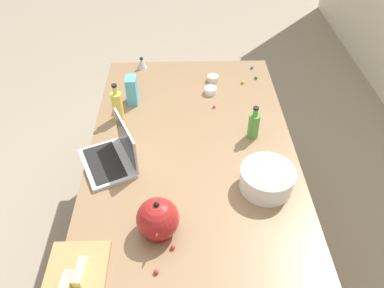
{
  "coord_description": "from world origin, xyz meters",
  "views": [
    {
      "loc": [
        1.43,
        -0.04,
        2.25
      ],
      "look_at": [
        0.0,
        0.0,
        0.95
      ],
      "focal_mm": 35.25,
      "sensor_mm": 36.0,
      "label": 1
    }
  ],
  "objects_px": {
    "laptop": "(113,156)",
    "butter_stick_left": "(65,286)",
    "bottle_oil": "(117,105)",
    "mixing_bowl_large": "(267,178)",
    "ramekin_small": "(211,90)",
    "kettle": "(158,219)",
    "ramekin_medium": "(213,78)",
    "candy_bag": "(132,90)",
    "kitchen_timer": "(142,63)",
    "butter_stick_right": "(80,272)",
    "cutting_board": "(76,276)",
    "bottle_olive": "(254,125)"
  },
  "relations": [
    {
      "from": "kettle",
      "to": "bottle_oil",
      "type": "bearing_deg",
      "value": -161.7
    },
    {
      "from": "bottle_oil",
      "to": "kitchen_timer",
      "type": "xyz_separation_m",
      "value": [
        -0.55,
        0.09,
        -0.06
      ]
    },
    {
      "from": "cutting_board",
      "to": "ramekin_small",
      "type": "distance_m",
      "value": 1.36
    },
    {
      "from": "laptop",
      "to": "ramekin_small",
      "type": "relative_size",
      "value": 4.87
    },
    {
      "from": "laptop",
      "to": "butter_stick_left",
      "type": "relative_size",
      "value": 3.39
    },
    {
      "from": "ramekin_small",
      "to": "candy_bag",
      "type": "bearing_deg",
      "value": -80.19
    },
    {
      "from": "kettle",
      "to": "ramekin_medium",
      "type": "xyz_separation_m",
      "value": [
        -1.15,
        0.31,
        -0.06
      ]
    },
    {
      "from": "cutting_board",
      "to": "kettle",
      "type": "bearing_deg",
      "value": 123.37
    },
    {
      "from": "ramekin_small",
      "to": "candy_bag",
      "type": "relative_size",
      "value": 0.45
    },
    {
      "from": "laptop",
      "to": "bottle_olive",
      "type": "bearing_deg",
      "value": 103.91
    },
    {
      "from": "ramekin_small",
      "to": "kitchen_timer",
      "type": "height_order",
      "value": "kitchen_timer"
    },
    {
      "from": "mixing_bowl_large",
      "to": "ramekin_small",
      "type": "relative_size",
      "value": 3.36
    },
    {
      "from": "ramekin_small",
      "to": "kitchen_timer",
      "type": "xyz_separation_m",
      "value": [
        -0.31,
        -0.45,
        0.02
      ]
    },
    {
      "from": "bottle_olive",
      "to": "ramekin_small",
      "type": "bearing_deg",
      "value": -154.54
    },
    {
      "from": "laptop",
      "to": "bottle_oil",
      "type": "xyz_separation_m",
      "value": [
        -0.36,
        -0.02,
        0.05
      ]
    },
    {
      "from": "bottle_olive",
      "to": "mixing_bowl_large",
      "type": "bearing_deg",
      "value": 1.44
    },
    {
      "from": "butter_stick_right",
      "to": "bottle_oil",
      "type": "bearing_deg",
      "value": 178.21
    },
    {
      "from": "bottle_olive",
      "to": "butter_stick_right",
      "type": "height_order",
      "value": "bottle_olive"
    },
    {
      "from": "butter_stick_right",
      "to": "ramekin_small",
      "type": "xyz_separation_m",
      "value": [
        -1.22,
        0.57,
        -0.02
      ]
    },
    {
      "from": "laptop",
      "to": "kitchen_timer",
      "type": "xyz_separation_m",
      "value": [
        -0.91,
        0.08,
        -0.01
      ]
    },
    {
      "from": "ramekin_medium",
      "to": "ramekin_small",
      "type": "bearing_deg",
      "value": -9.51
    },
    {
      "from": "bottle_oil",
      "to": "ramekin_medium",
      "type": "bearing_deg",
      "value": 123.82
    },
    {
      "from": "candy_bag",
      "to": "mixing_bowl_large",
      "type": "bearing_deg",
      "value": 44.26
    },
    {
      "from": "laptop",
      "to": "ramekin_medium",
      "type": "xyz_separation_m",
      "value": [
        -0.74,
        0.55,
        -0.03
      ]
    },
    {
      "from": "mixing_bowl_large",
      "to": "bottle_olive",
      "type": "xyz_separation_m",
      "value": [
        -0.36,
        -0.01,
        0.02
      ]
    },
    {
      "from": "butter_stick_right",
      "to": "kitchen_timer",
      "type": "height_order",
      "value": "kitchen_timer"
    },
    {
      "from": "butter_stick_right",
      "to": "ramekin_small",
      "type": "bearing_deg",
      "value": 154.81
    },
    {
      "from": "mixing_bowl_large",
      "to": "candy_bag",
      "type": "relative_size",
      "value": 1.51
    },
    {
      "from": "bottle_oil",
      "to": "kettle",
      "type": "relative_size",
      "value": 1.07
    },
    {
      "from": "kettle",
      "to": "ramekin_small",
      "type": "bearing_deg",
      "value": 164.32
    },
    {
      "from": "butter_stick_right",
      "to": "kitchen_timer",
      "type": "bearing_deg",
      "value": 175.39
    },
    {
      "from": "bottle_olive",
      "to": "ramekin_medium",
      "type": "distance_m",
      "value": 0.59
    },
    {
      "from": "kettle",
      "to": "butter_stick_left",
      "type": "relative_size",
      "value": 1.94
    },
    {
      "from": "kettle",
      "to": "cutting_board",
      "type": "distance_m",
      "value": 0.38
    },
    {
      "from": "laptop",
      "to": "kettle",
      "type": "bearing_deg",
      "value": 29.99
    },
    {
      "from": "kitchen_timer",
      "to": "laptop",
      "type": "bearing_deg",
      "value": -4.83
    },
    {
      "from": "laptop",
      "to": "butter_stick_left",
      "type": "bearing_deg",
      "value": -7.74
    },
    {
      "from": "ramekin_medium",
      "to": "candy_bag",
      "type": "height_order",
      "value": "candy_bag"
    },
    {
      "from": "cutting_board",
      "to": "mixing_bowl_large",
      "type": "bearing_deg",
      "value": 118.46
    },
    {
      "from": "bottle_oil",
      "to": "ramekin_medium",
      "type": "distance_m",
      "value": 0.68
    },
    {
      "from": "butter_stick_left",
      "to": "kitchen_timer",
      "type": "xyz_separation_m",
      "value": [
        -1.58,
        0.17,
        -0.0
      ]
    },
    {
      "from": "laptop",
      "to": "kitchen_timer",
      "type": "relative_size",
      "value": 4.84
    },
    {
      "from": "bottle_oil",
      "to": "butter_stick_right",
      "type": "distance_m",
      "value": 0.98
    },
    {
      "from": "kettle",
      "to": "butter_stick_right",
      "type": "height_order",
      "value": "kettle"
    },
    {
      "from": "kettle",
      "to": "kitchen_timer",
      "type": "bearing_deg",
      "value": -172.97
    },
    {
      "from": "mixing_bowl_large",
      "to": "kettle",
      "type": "relative_size",
      "value": 1.21
    },
    {
      "from": "cutting_board",
      "to": "ramekin_medium",
      "type": "distance_m",
      "value": 1.49
    },
    {
      "from": "butter_stick_left",
      "to": "candy_bag",
      "type": "distance_m",
      "value": 1.2
    },
    {
      "from": "kettle",
      "to": "butter_stick_right",
      "type": "distance_m",
      "value": 0.35
    },
    {
      "from": "mixing_bowl_large",
      "to": "butter_stick_left",
      "type": "height_order",
      "value": "mixing_bowl_large"
    }
  ]
}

